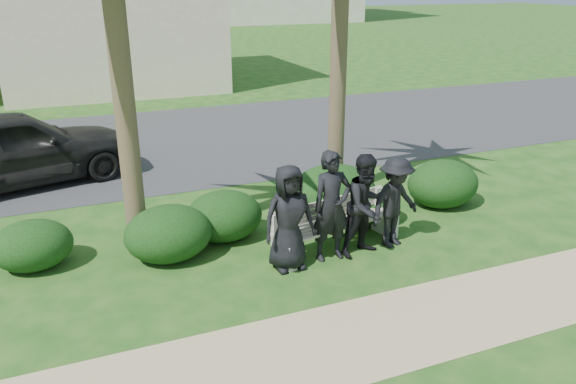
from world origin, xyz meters
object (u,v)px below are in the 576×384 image
Objects in this scene: park_bench at (337,228)px; man_a at (289,218)px; man_b at (332,206)px; car_a at (14,148)px; man_d at (395,202)px; man_c at (366,205)px.

park_bench is 1.13m from man_a.
man_b is 0.37× the size of car_a.
park_bench is at bearing 48.19° from man_b.
man_a is (-0.98, -0.33, 0.47)m from park_bench.
park_bench is 0.65m from man_b.
man_d is (0.91, -0.27, 0.41)m from park_bench.
man_b reaches higher than man_d.
man_b reaches higher than man_a.
man_c is at bearing -1.86° from man_a.
man_d is 0.32× the size of car_a.
man_d is at bearing -0.24° from man_b.
man_a is at bearing -177.87° from man_b.
man_a reaches higher than man_d.
car_a is (-5.25, 5.62, -0.01)m from man_c.
man_c is at bearing -58.25° from park_bench.
man_c is at bearing 172.27° from man_d.
man_d reaches higher than park_bench.
park_bench is 1.03m from man_d.
man_d is at bearing -147.69° from car_a.
man_c is 1.09× the size of man_d.
car_a is (-3.94, 5.60, -0.00)m from man_a.
park_bench is 1.41× the size of man_c.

